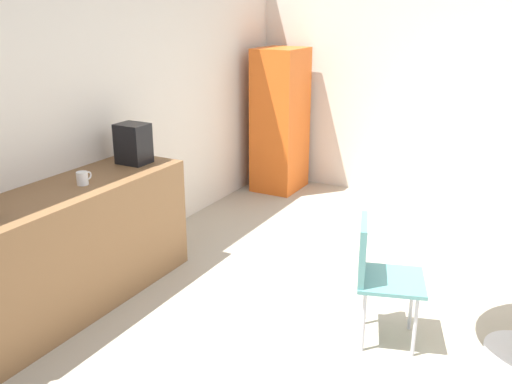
# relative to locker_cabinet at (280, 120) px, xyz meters

# --- Properties ---
(ground_plane) EXTENTS (6.00, 6.00, 0.00)m
(ground_plane) POSITION_rel_locker_cabinet_xyz_m (-2.55, -2.55, -0.82)
(ground_plane) COLOR #B2A893
(wall_back) EXTENTS (6.00, 0.10, 2.60)m
(wall_back) POSITION_rel_locker_cabinet_xyz_m (-2.55, 0.45, 0.48)
(wall_back) COLOR silver
(wall_back) RESTS_ON ground_plane
(counter_block) EXTENTS (2.00, 0.60, 0.90)m
(counter_block) POSITION_rel_locker_cabinet_xyz_m (-3.20, 0.10, -0.37)
(counter_block) COLOR brown
(counter_block) RESTS_ON ground_plane
(locker_cabinet) EXTENTS (0.60, 0.50, 1.64)m
(locker_cabinet) POSITION_rel_locker_cabinet_xyz_m (0.00, 0.00, 0.00)
(locker_cabinet) COLOR orange
(locker_cabinet) RESTS_ON ground_plane
(chair_teal) EXTENTS (0.53, 0.53, 0.83)m
(chair_teal) POSITION_rel_locker_cabinet_xyz_m (-2.58, -1.96, -0.30)
(chair_teal) COLOR silver
(chair_teal) RESTS_ON ground_plane
(mug_white) EXTENTS (0.13, 0.08, 0.09)m
(mug_white) POSITION_rel_locker_cabinet_xyz_m (-3.06, 0.05, 0.13)
(mug_white) COLOR white
(mug_white) RESTS_ON counter_block
(coffee_maker) EXTENTS (0.20, 0.24, 0.32)m
(coffee_maker) POSITION_rel_locker_cabinet_xyz_m (-2.45, 0.10, 0.24)
(coffee_maker) COLOR black
(coffee_maker) RESTS_ON counter_block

